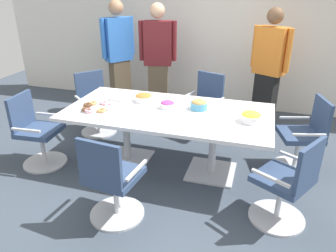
{
  "coord_description": "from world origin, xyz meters",
  "views": [
    {
      "loc": [
        1.02,
        -3.35,
        2.14
      ],
      "look_at": [
        0.0,
        0.0,
        0.55
      ],
      "focal_mm": 34.32,
      "sensor_mm": 36.0,
      "label": 1
    }
  ],
  "objects": [
    {
      "name": "office_chair_2",
      "position": [
        1.58,
        0.42,
        0.41
      ],
      "size": [
        0.67,
        0.67,
        0.91
      ],
      "rotation": [
        0.0,
        0.0,
        -4.44
      ],
      "color": "silver",
      "rests_on": "ground"
    },
    {
      "name": "person_standing_1",
      "position": [
        -0.66,
        1.61,
        0.97
      ],
      "size": [
        0.61,
        0.31,
        1.84
      ],
      "rotation": [
        0.0,
        0.0,
        -2.91
      ],
      "color": "brown",
      "rests_on": "ground"
    },
    {
      "name": "office_chair_1",
      "position": [
        1.36,
        -0.67,
        0.41
      ],
      "size": [
        0.74,
        0.74,
        0.91
      ],
      "rotation": [
        0.0,
        0.0,
        1.04
      ],
      "color": "silver",
      "rests_on": "ground"
    },
    {
      "name": "office_chair_0",
      "position": [
        -0.22,
        -1.09,
        0.41
      ],
      "size": [
        0.6,
        0.6,
        0.91
      ],
      "rotation": [
        0.0,
        0.0,
        -0.11
      ],
      "color": "silver",
      "rests_on": "ground"
    },
    {
      "name": "person_standing_0",
      "position": [
        -1.39,
        1.66,
        0.99
      ],
      "size": [
        0.44,
        0.53,
        1.87
      ],
      "rotation": [
        0.0,
        0.0,
        -2.22
      ],
      "color": "brown",
      "rests_on": "ground"
    },
    {
      "name": "office_chair_5",
      "position": [
        -1.58,
        -0.41,
        0.41
      ],
      "size": [
        0.58,
        0.58,
        0.91
      ],
      "rotation": [
        0.0,
        0.0,
        -1.49
      ],
      "color": "silver",
      "rests_on": "ground"
    },
    {
      "name": "donut_platter",
      "position": [
        -0.82,
        -0.19,
        0.77
      ],
      "size": [
        0.39,
        0.39,
        0.04
      ],
      "color": "white",
      "rests_on": "conference_table"
    },
    {
      "name": "snack_bowl_candy_mix",
      "position": [
        -0.03,
        0.08,
        0.79
      ],
      "size": [
        0.18,
        0.18,
        0.09
      ],
      "color": "white",
      "rests_on": "conference_table"
    },
    {
      "name": "napkin_pile",
      "position": [
        -0.72,
        0.19,
        0.78
      ],
      "size": [
        0.17,
        0.17,
        0.06
      ],
      "primitive_type": "cube",
      "color": "white",
      "rests_on": "conference_table"
    },
    {
      "name": "ground_plane",
      "position": [
        0.0,
        0.0,
        -0.01
      ],
      "size": [
        10.0,
        10.0,
        0.01
      ],
      "primitive_type": "cube",
      "color": "#3D4754"
    },
    {
      "name": "person_standing_2",
      "position": [
        1.08,
        1.6,
        0.95
      ],
      "size": [
        0.58,
        0.4,
        1.81
      ],
      "rotation": [
        0.0,
        0.0,
        -3.62
      ],
      "color": "black",
      "rests_on": "ground"
    },
    {
      "name": "back_wall",
      "position": [
        0.0,
        2.4,
        1.4
      ],
      "size": [
        8.0,
        0.1,
        2.8
      ],
      "primitive_type": "cube",
      "color": "white",
      "rests_on": "ground"
    },
    {
      "name": "snack_bowl_pretzels",
      "position": [
        -0.39,
        0.21,
        0.8
      ],
      "size": [
        0.23,
        0.23,
        0.1
      ],
      "color": "white",
      "rests_on": "conference_table"
    },
    {
      "name": "snack_bowl_chips_yellow",
      "position": [
        0.95,
        -0.06,
        0.81
      ],
      "size": [
        0.23,
        0.23,
        0.12
      ],
      "color": "white",
      "rests_on": "conference_table"
    },
    {
      "name": "office_chair_4",
      "position": [
        -1.35,
        0.67,
        0.41
      ],
      "size": [
        0.76,
        0.76,
        0.91
      ],
      "rotation": [
        0.0,
        0.0,
        -2.25
      ],
      "color": "silver",
      "rests_on": "ground"
    },
    {
      "name": "office_chair_3",
      "position": [
        0.23,
        1.09,
        0.41
      ],
      "size": [
        0.69,
        0.69,
        0.91
      ],
      "rotation": [
        0.0,
        0.0,
        -3.5
      ],
      "color": "silver",
      "rests_on": "ground"
    },
    {
      "name": "conference_table",
      "position": [
        0.0,
        0.0,
        0.63
      ],
      "size": [
        2.4,
        1.2,
        0.75
      ],
      "color": "white",
      "rests_on": "ground"
    },
    {
      "name": "snack_bowl_cookies",
      "position": [
        0.34,
        0.15,
        0.81
      ],
      "size": [
        0.2,
        0.2,
        0.12
      ],
      "color": "#4C9EC6",
      "rests_on": "conference_table"
    }
  ]
}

